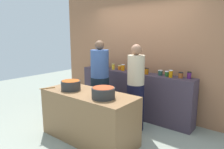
# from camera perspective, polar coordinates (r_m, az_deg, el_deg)

# --- Properties ---
(ground) EXTENTS (12.00, 12.00, 0.00)m
(ground) POSITION_cam_1_polar(r_m,az_deg,el_deg) (3.96, -3.27, -15.89)
(ground) COLOR gray
(storefront_wall) EXTENTS (4.80, 0.12, 3.00)m
(storefront_wall) POSITION_cam_1_polar(r_m,az_deg,el_deg) (4.72, 8.38, 7.38)
(storefront_wall) COLOR #996545
(storefront_wall) RESTS_ON ground
(display_shelf) EXTENTS (2.70, 0.36, 0.99)m
(display_shelf) POSITION_cam_1_polar(r_m,az_deg,el_deg) (4.60, 5.83, -5.40)
(display_shelf) COLOR #3B303D
(display_shelf) RESTS_ON ground
(prep_table) EXTENTS (1.70, 0.70, 0.84)m
(prep_table) POSITION_cam_1_polar(r_m,az_deg,el_deg) (3.58, -6.59, -11.53)
(prep_table) COLOR brown
(prep_table) RESTS_ON ground
(preserve_jar_0) EXTENTS (0.07, 0.07, 0.12)m
(preserve_jar_0) POSITION_cam_1_polar(r_m,az_deg,el_deg) (5.17, -4.23, 2.77)
(preserve_jar_0) COLOR olive
(preserve_jar_0) RESTS_ON display_shelf
(preserve_jar_1) EXTENTS (0.08, 0.08, 0.12)m
(preserve_jar_1) POSITION_cam_1_polar(r_m,az_deg,el_deg) (5.02, -3.12, 2.50)
(preserve_jar_1) COLOR olive
(preserve_jar_1) RESTS_ON display_shelf
(preserve_jar_2) EXTENTS (0.07, 0.07, 0.14)m
(preserve_jar_2) POSITION_cam_1_polar(r_m,az_deg,el_deg) (4.77, 0.34, 2.22)
(preserve_jar_2) COLOR gold
(preserve_jar_2) RESTS_ON display_shelf
(preserve_jar_3) EXTENTS (0.08, 0.08, 0.11)m
(preserve_jar_3) POSITION_cam_1_polar(r_m,az_deg,el_deg) (4.75, 2.18, 1.98)
(preserve_jar_3) COLOR orange
(preserve_jar_3) RESTS_ON display_shelf
(preserve_jar_4) EXTENTS (0.08, 0.08, 0.14)m
(preserve_jar_4) POSITION_cam_1_polar(r_m,az_deg,el_deg) (4.62, 3.08, 1.96)
(preserve_jar_4) COLOR orange
(preserve_jar_4) RESTS_ON display_shelf
(preserve_jar_5) EXTENTS (0.09, 0.09, 0.14)m
(preserve_jar_5) POSITION_cam_1_polar(r_m,az_deg,el_deg) (4.52, 4.95, 1.72)
(preserve_jar_5) COLOR red
(preserve_jar_5) RESTS_ON display_shelf
(preserve_jar_6) EXTENTS (0.07, 0.07, 0.14)m
(preserve_jar_6) POSITION_cam_1_polar(r_m,az_deg,el_deg) (4.38, 6.81, 1.35)
(preserve_jar_6) COLOR orange
(preserve_jar_6) RESTS_ON display_shelf
(preserve_jar_7) EXTENTS (0.09, 0.09, 0.13)m
(preserve_jar_7) POSITION_cam_1_polar(r_m,az_deg,el_deg) (4.26, 9.64, 0.96)
(preserve_jar_7) COLOR #994E0B
(preserve_jar_7) RESTS_ON display_shelf
(preserve_jar_8) EXTENTS (0.09, 0.09, 0.11)m
(preserve_jar_8) POSITION_cam_1_polar(r_m,az_deg,el_deg) (4.21, 13.43, 0.51)
(preserve_jar_8) COLOR #1F4437
(preserve_jar_8) RESTS_ON display_shelf
(preserve_jar_9) EXTENTS (0.09, 0.09, 0.10)m
(preserve_jar_9) POSITION_cam_1_polar(r_m,az_deg,el_deg) (4.15, 15.22, 0.24)
(preserve_jar_9) COLOR #255B23
(preserve_jar_9) RESTS_ON display_shelf
(preserve_jar_10) EXTENTS (0.07, 0.07, 0.15)m
(preserve_jar_10) POSITION_cam_1_polar(r_m,az_deg,el_deg) (4.03, 16.17, 0.22)
(preserve_jar_10) COLOR #CD7705
(preserve_jar_10) RESTS_ON display_shelf
(preserve_jar_11) EXTENTS (0.09, 0.09, 0.11)m
(preserve_jar_11) POSITION_cam_1_polar(r_m,az_deg,el_deg) (4.04, 18.73, -0.15)
(preserve_jar_11) COLOR #984B1D
(preserve_jar_11) RESTS_ON display_shelf
(preserve_jar_12) EXTENTS (0.08, 0.08, 0.13)m
(preserve_jar_12) POSITION_cam_1_polar(r_m,az_deg,el_deg) (4.04, 20.86, -0.18)
(preserve_jar_12) COLOR #4E1956
(preserve_jar_12) RESTS_ON display_shelf
(cooking_pot_left) EXTENTS (0.34, 0.34, 0.17)m
(cooking_pot_left) POSITION_cam_1_polar(r_m,az_deg,el_deg) (3.64, -11.49, -3.00)
(cooking_pot_left) COLOR #2D2D2D
(cooking_pot_left) RESTS_ON prep_table
(cooking_pot_center) EXTENTS (0.36, 0.36, 0.17)m
(cooking_pot_center) POSITION_cam_1_polar(r_m,az_deg,el_deg) (3.11, -2.45, -5.17)
(cooking_pot_center) COLOR #2D2D2D
(cooking_pot_center) RESTS_ON prep_table
(wooden_spoon) EXTENTS (0.14, 0.25, 0.02)m
(wooden_spoon) POSITION_cam_1_polar(r_m,az_deg,el_deg) (3.85, -17.70, -3.66)
(wooden_spoon) COLOR #9E703D
(wooden_spoon) RESTS_ON prep_table
(cook_with_tongs) EXTENTS (0.39, 0.39, 1.69)m
(cook_with_tongs) POSITION_cam_1_polar(r_m,az_deg,el_deg) (4.29, -3.40, -2.90)
(cook_with_tongs) COLOR black
(cook_with_tongs) RESTS_ON ground
(cook_in_cap) EXTENTS (0.33, 0.33, 1.63)m
(cook_in_cap) POSITION_cam_1_polar(r_m,az_deg,el_deg) (3.84, 6.61, -4.87)
(cook_in_cap) COLOR black
(cook_in_cap) RESTS_ON ground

